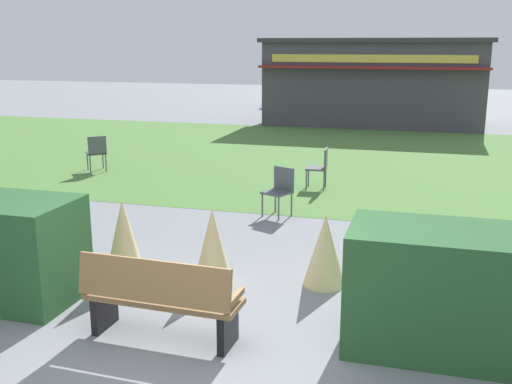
# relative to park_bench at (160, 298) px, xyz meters

# --- Properties ---
(ground_plane) EXTENTS (80.00, 80.00, 0.00)m
(ground_plane) POSITION_rel_park_bench_xyz_m (0.49, -0.34, -0.48)
(ground_plane) COLOR slate
(lawn_patch) EXTENTS (36.00, 12.00, 0.01)m
(lawn_patch) POSITION_rel_park_bench_xyz_m (0.49, 11.02, -0.48)
(lawn_patch) COLOR #4C7A38
(lawn_patch) RESTS_ON ground_plane
(park_bench) EXTENTS (1.72, 0.58, 0.95)m
(park_bench) POSITION_rel_park_bench_xyz_m (0.00, 0.00, 0.00)
(park_bench) COLOR olive
(park_bench) RESTS_ON ground_plane
(hedge_right) EXTENTS (2.41, 1.10, 1.28)m
(hedge_right) POSITION_rel_park_bench_xyz_m (3.09, 0.64, 0.16)
(hedge_right) COLOR #28562B
(hedge_right) RESTS_ON ground_plane
(ornamental_grass_behind_left) EXTENTS (0.53, 0.53, 1.04)m
(ornamental_grass_behind_left) POSITION_rel_park_bench_xyz_m (0.01, 1.59, 0.04)
(ornamental_grass_behind_left) COLOR #D1BC7F
(ornamental_grass_behind_left) RESTS_ON ground_plane
(ornamental_grass_behind_right) EXTENTS (0.56, 0.56, 1.13)m
(ornamental_grass_behind_right) POSITION_rel_park_bench_xyz_m (-1.15, 1.38, 0.08)
(ornamental_grass_behind_right) COLOR #D1BC7F
(ornamental_grass_behind_right) RESTS_ON ground_plane
(ornamental_grass_behind_center) EXTENTS (0.56, 0.56, 0.95)m
(ornamental_grass_behind_center) POSITION_rel_park_bench_xyz_m (1.41, 2.00, -0.00)
(ornamental_grass_behind_center) COLOR #D1BC7F
(ornamental_grass_behind_center) RESTS_ON ground_plane
(trash_bin) EXTENTS (0.52, 0.52, 0.88)m
(trash_bin) POSITION_rel_park_bench_xyz_m (-2.07, 0.60, -0.04)
(trash_bin) COLOR #2D4233
(trash_bin) RESTS_ON ground_plane
(food_kiosk) EXTENTS (8.38, 4.08, 3.28)m
(food_kiosk) POSITION_rel_park_bench_xyz_m (0.50, 18.77, 1.17)
(food_kiosk) COLOR #47424C
(food_kiosk) RESTS_ON ground_plane
(cafe_chair_west) EXTENTS (0.58, 0.58, 0.89)m
(cafe_chair_west) POSITION_rel_park_bench_xyz_m (0.07, 5.05, 0.05)
(cafe_chair_west) COLOR #4C5156
(cafe_chair_west) RESTS_ON ground_plane
(cafe_chair_east) EXTENTS (0.47, 0.47, 0.89)m
(cafe_chair_east) POSITION_rel_park_bench_xyz_m (0.42, 7.33, 0.05)
(cafe_chair_east) COLOR #4C5156
(cafe_chair_east) RESTS_ON ground_plane
(cafe_chair_center) EXTENTS (0.62, 0.62, 0.89)m
(cafe_chair_center) POSITION_rel_park_bench_xyz_m (-5.19, 7.63, 0.05)
(cafe_chair_center) COLOR #4C5156
(cafe_chair_center) RESTS_ON ground_plane
(parked_car_west_slot) EXTENTS (4.36, 2.38, 1.20)m
(parked_car_west_slot) POSITION_rel_park_bench_xyz_m (-3.18, 24.67, 0.16)
(parked_car_west_slot) COLOR navy
(parked_car_west_slot) RESTS_ON ground_plane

